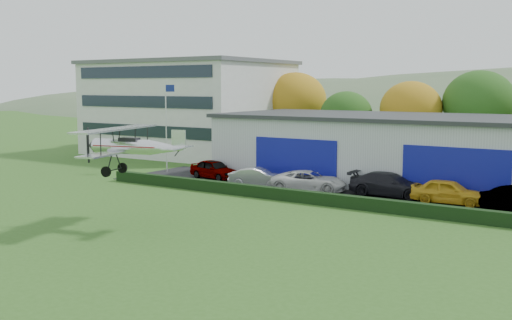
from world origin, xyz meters
The scene contains 13 objects.
ground centered at (0.00, 0.00, 0.00)m, with size 300.00×300.00×0.00m, color #305B1C.
apron centered at (3.00, 21.00, 0.03)m, with size 48.00×9.00×0.05m, color black.
hedge centered at (3.00, 16.20, 0.40)m, with size 46.00×0.60×0.80m, color black.
hangar centered at (5.00, 27.98, 2.66)m, with size 40.60×12.60×5.30m.
office_block centered at (-28.00, 35.00, 5.21)m, with size 20.60×15.60×10.40m.
flagpole centered at (-19.88, 22.00, 4.78)m, with size 1.05×0.10×8.00m.
tree_belt centered at (0.85, 40.62, 5.61)m, with size 75.70×13.22×10.12m.
car_0 centered at (-13.95, 20.93, 0.83)m, with size 1.84×4.57×1.56m, color gray.
car_1 centered at (-8.85, 19.57, 0.77)m, with size 1.52×4.35×1.43m, color silver.
car_2 centered at (-4.70, 19.93, 0.79)m, with size 2.47×5.35×1.49m, color silver.
car_3 centered at (0.88, 21.19, 0.87)m, with size 2.28×5.62×1.63m, color black.
car_4 centered at (4.99, 20.68, 0.85)m, with size 1.88×4.67×1.59m, color gold.
biplane centered at (-7.69, 5.20, 4.45)m, with size 5.99×6.82×2.54m.
Camera 1 is at (14.88, -17.53, 7.56)m, focal length 41.60 mm.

